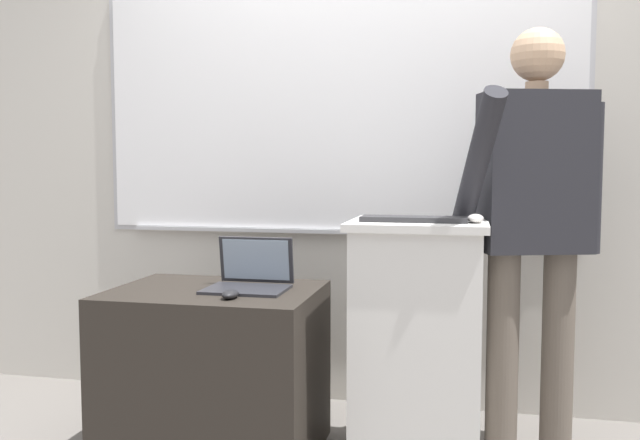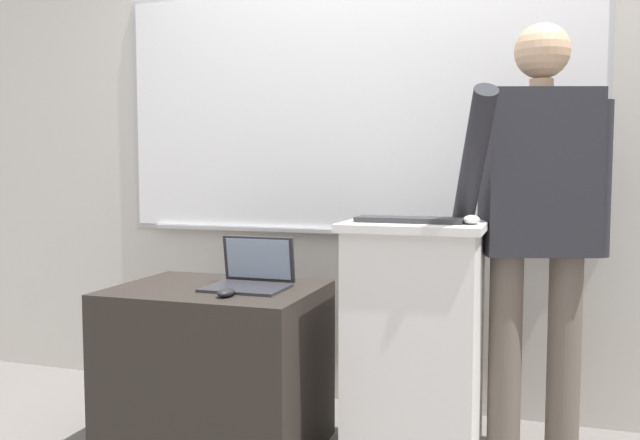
% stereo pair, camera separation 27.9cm
% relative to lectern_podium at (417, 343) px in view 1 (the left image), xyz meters
% --- Properties ---
extents(back_wall, '(6.40, 0.17, 2.87)m').
position_rel_lectern_podium_xyz_m(back_wall, '(-0.33, 0.73, 0.94)').
color(back_wall, beige).
rests_on(back_wall, ground_plane).
extents(lectern_podium, '(0.53, 0.49, 0.99)m').
position_rel_lectern_podium_xyz_m(lectern_podium, '(0.00, 0.00, 0.00)').
color(lectern_podium, silver).
rests_on(lectern_podium, ground_plane).
extents(side_desk, '(0.84, 0.65, 0.70)m').
position_rel_lectern_podium_xyz_m(side_desk, '(-0.83, -0.07, -0.15)').
color(side_desk, '#28231E').
rests_on(side_desk, ground_plane).
extents(person_presenter, '(0.60, 0.65, 1.75)m').
position_rel_lectern_podium_xyz_m(person_presenter, '(0.45, 0.18, 0.52)').
color(person_presenter, brown).
rests_on(person_presenter, ground_plane).
extents(laptop, '(0.33, 0.28, 0.21)m').
position_rel_lectern_podium_xyz_m(laptop, '(-0.69, -0.02, 0.26)').
color(laptop, '#28282D').
rests_on(laptop, side_desk).
extents(wireless_keyboard, '(0.40, 0.14, 0.02)m').
position_rel_lectern_podium_xyz_m(wireless_keyboard, '(-0.01, -0.06, 0.50)').
color(wireless_keyboard, '#2D2D30').
rests_on(wireless_keyboard, lectern_podium).
extents(computer_mouse_by_laptop, '(0.06, 0.10, 0.03)m').
position_rel_lectern_podium_xyz_m(computer_mouse_by_laptop, '(-0.69, -0.25, 0.22)').
color(computer_mouse_by_laptop, black).
rests_on(computer_mouse_by_laptop, side_desk).
extents(computer_mouse_by_keyboard, '(0.06, 0.10, 0.03)m').
position_rel_lectern_podium_xyz_m(computer_mouse_by_keyboard, '(0.22, -0.07, 0.51)').
color(computer_mouse_by_keyboard, silver).
rests_on(computer_mouse_by_keyboard, lectern_podium).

